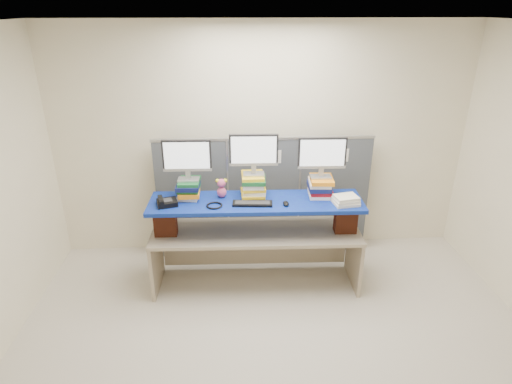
{
  "coord_description": "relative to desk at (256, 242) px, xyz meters",
  "views": [
    {
      "loc": [
        -0.4,
        -2.96,
        2.92
      ],
      "look_at": [
        -0.14,
        1.1,
        1.14
      ],
      "focal_mm": 30.0,
      "sensor_mm": 36.0,
      "label": 1
    }
  ],
  "objects": [
    {
      "name": "desk_phone",
      "position": [
        -0.92,
        -0.04,
        0.53
      ],
      "size": [
        0.24,
        0.23,
        0.09
      ],
      "rotation": [
        0.0,
        0.0,
        0.26
      ],
      "color": "black",
      "rests_on": "blue_board"
    },
    {
      "name": "mouse",
      "position": [
        0.3,
        -0.12,
        0.51
      ],
      "size": [
        0.06,
        0.11,
        0.03
      ],
      "primitive_type": "ellipsoid",
      "rotation": [
        0.0,
        0.0,
        -0.0
      ],
      "color": "black",
      "rests_on": "blue_board"
    },
    {
      "name": "plush_toy",
      "position": [
        -0.36,
        0.11,
        0.6
      ],
      "size": [
        0.12,
        0.09,
        0.21
      ],
      "rotation": [
        0.0,
        0.0,
        -0.14
      ],
      "color": "#DB5380",
      "rests_on": "blue_board"
    },
    {
      "name": "room",
      "position": [
        0.14,
        -1.1,
        0.85
      ],
      "size": [
        5.0,
        4.0,
        2.8
      ],
      "color": "#F4E9C9",
      "rests_on": "ground"
    },
    {
      "name": "monitor_right",
      "position": [
        0.69,
        0.1,
        0.95
      ],
      "size": [
        0.5,
        0.15,
        0.44
      ],
      "rotation": [
        0.0,
        0.0,
        -0.03
      ],
      "color": "#A6A6AB",
      "rests_on": "book_stack_right"
    },
    {
      "name": "blue_board",
      "position": [
        0.0,
        0.0,
        0.48
      ],
      "size": [
        2.26,
        0.63,
        0.04
      ],
      "primitive_type": "cube",
      "rotation": [
        0.0,
        0.0,
        -0.03
      ],
      "color": "navy",
      "rests_on": "brick_pier_left"
    },
    {
      "name": "brick_pier_right",
      "position": [
        0.95,
        -0.08,
        0.3
      ],
      "size": [
        0.24,
        0.13,
        0.32
      ],
      "primitive_type": "cube",
      "rotation": [
        0.0,
        0.0,
        -0.03
      ],
      "color": "maroon",
      "rests_on": "desk"
    },
    {
      "name": "binder_stack",
      "position": [
        0.92,
        -0.14,
        0.54
      ],
      "size": [
        0.28,
        0.24,
        0.09
      ],
      "rotation": [
        0.0,
        0.0,
        0.17
      ],
      "color": "white",
      "rests_on": "blue_board"
    },
    {
      "name": "book_stack_right",
      "position": [
        0.69,
        0.1,
        0.6
      ],
      "size": [
        0.27,
        0.32,
        0.21
      ],
      "color": "white",
      "rests_on": "blue_board"
    },
    {
      "name": "brick_pier_left",
      "position": [
        -0.96,
        -0.02,
        0.3
      ],
      "size": [
        0.24,
        0.13,
        0.32
      ],
      "primitive_type": "cube",
      "rotation": [
        0.0,
        0.0,
        -0.03
      ],
      "color": "maroon",
      "rests_on": "desk"
    },
    {
      "name": "monitor_center",
      "position": [
        -0.02,
        0.12,
        0.99
      ],
      "size": [
        0.5,
        0.15,
        0.44
      ],
      "rotation": [
        0.0,
        0.0,
        -0.03
      ],
      "color": "#A6A6AB",
      "rests_on": "book_stack_center"
    },
    {
      "name": "headset",
      "position": [
        -0.43,
        -0.11,
        0.51
      ],
      "size": [
        0.18,
        0.18,
        0.02
      ],
      "primitive_type": "torus",
      "rotation": [
        0.0,
        0.0,
        0.06
      ],
      "color": "black",
      "rests_on": "blue_board"
    },
    {
      "name": "book_stack_center",
      "position": [
        -0.02,
        0.12,
        0.62
      ],
      "size": [
        0.27,
        0.32,
        0.25
      ],
      "color": "yellow",
      "rests_on": "blue_board"
    },
    {
      "name": "keyboard",
      "position": [
        -0.04,
        -0.09,
        0.51
      ],
      "size": [
        0.42,
        0.17,
        0.03
      ],
      "rotation": [
        0.0,
        0.0,
        -0.08
      ],
      "color": "black",
      "rests_on": "blue_board"
    },
    {
      "name": "book_stack_left",
      "position": [
        -0.7,
        0.14,
        0.6
      ],
      "size": [
        0.25,
        0.31,
        0.2
      ],
      "color": "white",
      "rests_on": "blue_board"
    },
    {
      "name": "monitor_left",
      "position": [
        -0.7,
        0.14,
        0.94
      ],
      "size": [
        0.5,
        0.15,
        0.44
      ],
      "rotation": [
        0.0,
        0.0,
        -0.03
      ],
      "color": "#A6A6AB",
      "rests_on": "book_stack_left"
    },
    {
      "name": "desk",
      "position": [
        0.0,
        0.0,
        0.0
      ],
      "size": [
        2.27,
        0.72,
        0.68
      ],
      "rotation": [
        0.0,
        0.0,
        -0.03
      ],
      "color": "tan",
      "rests_on": "ground"
    },
    {
      "name": "cubicle_partition",
      "position": [
        0.14,
        0.68,
        0.22
      ],
      "size": [
        2.6,
        0.06,
        1.53
      ],
      "color": "#40454B",
      "rests_on": "ground"
    }
  ]
}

